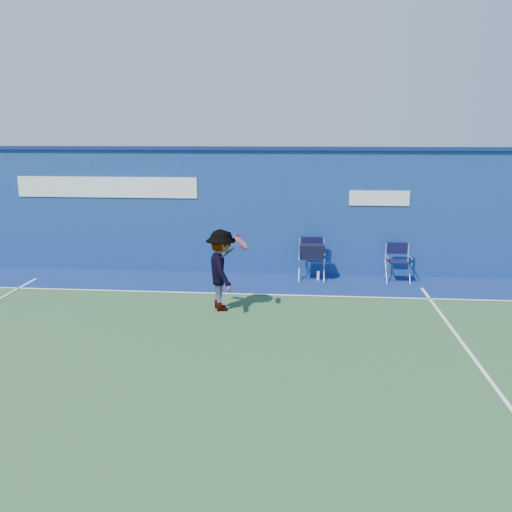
# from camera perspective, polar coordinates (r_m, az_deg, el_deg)

# --- Properties ---
(ground) EXTENTS (80.00, 80.00, 0.00)m
(ground) POSITION_cam_1_polar(r_m,az_deg,el_deg) (8.84, -7.37, -10.06)
(ground) COLOR #2C522B
(ground) RESTS_ON ground
(stadium_wall) EXTENTS (24.00, 0.50, 3.08)m
(stadium_wall) POSITION_cam_1_polar(r_m,az_deg,el_deg) (13.39, -2.86, 4.89)
(stadium_wall) COLOR navy
(stadium_wall) RESTS_ON ground
(out_of_bounds_strip) EXTENTS (24.00, 1.80, 0.01)m
(out_of_bounds_strip) POSITION_cam_1_polar(r_m,az_deg,el_deg) (12.64, -3.44, -2.78)
(out_of_bounds_strip) COLOR navy
(out_of_bounds_strip) RESTS_ON ground
(court_lines) EXTENTS (24.00, 12.00, 0.01)m
(court_lines) POSITION_cam_1_polar(r_m,az_deg,el_deg) (9.37, -6.59, -8.56)
(court_lines) COLOR white
(court_lines) RESTS_ON out_of_bounds_strip
(directors_chair_left) EXTENTS (0.58, 0.52, 0.98)m
(directors_chair_left) POSITION_cam_1_polar(r_m,az_deg,el_deg) (12.85, 5.88, -0.70)
(directors_chair_left) COLOR silver
(directors_chair_left) RESTS_ON ground
(directors_chair_right) EXTENTS (0.53, 0.48, 0.89)m
(directors_chair_right) POSITION_cam_1_polar(r_m,az_deg,el_deg) (13.07, 14.68, -1.42)
(directors_chair_right) COLOR silver
(directors_chair_right) RESTS_ON ground
(water_bottle) EXTENTS (0.07, 0.07, 0.22)m
(water_bottle) POSITION_cam_1_polar(r_m,az_deg,el_deg) (12.85, 6.58, -2.10)
(water_bottle) COLOR silver
(water_bottle) RESTS_ON ground
(tennis_player) EXTENTS (1.00, 1.18, 1.60)m
(tennis_player) POSITION_cam_1_polar(r_m,az_deg,el_deg) (10.58, -3.64, -1.48)
(tennis_player) COLOR #EA4738
(tennis_player) RESTS_ON ground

